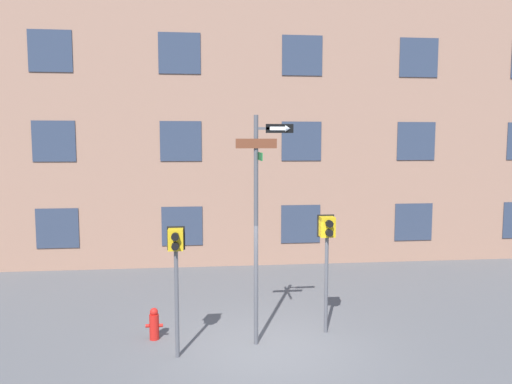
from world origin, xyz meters
name	(u,v)px	position (x,y,z in m)	size (l,w,h in m)	color
ground_plane	(269,350)	(0.00, 0.00, 0.00)	(60.00, 60.00, 0.00)	#515154
building_facade	(241,56)	(0.00, 7.18, 7.02)	(24.00, 0.63, 14.04)	#936B56
street_sign_pole	(259,211)	(-0.17, 0.32, 2.81)	(1.17, 1.08, 4.74)	#4C4C51
pedestrian_signal_left	(176,257)	(-1.83, -0.15, 2.01)	(0.35, 0.40, 2.57)	#4C4C51
pedestrian_signal_right	(327,240)	(1.38, 0.79, 2.06)	(0.38, 0.40, 2.61)	#4C4C51
fire_hydrant	(154,324)	(-2.36, 0.79, 0.33)	(0.36, 0.20, 0.69)	red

